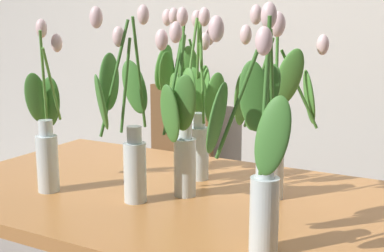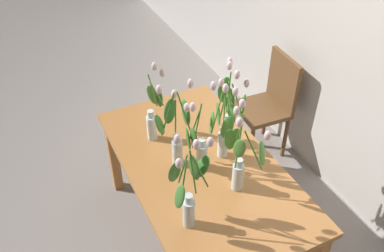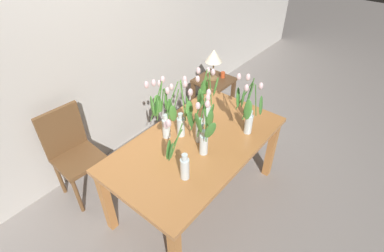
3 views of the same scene
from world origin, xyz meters
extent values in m
cube|color=beige|center=(0.00, 1.26, 1.35)|extent=(9.00, 0.10, 2.70)
cube|color=#B7753D|center=(0.00, 0.00, 0.72)|extent=(1.60, 0.90, 0.04)
cube|color=#B7753D|center=(-0.74, 0.39, 0.35)|extent=(0.07, 0.07, 0.70)
cylinder|color=silver|center=(0.02, -0.01, 0.83)|extent=(0.07, 0.07, 0.18)
cylinder|color=silver|center=(0.02, -0.01, 0.94)|extent=(0.04, 0.04, 0.05)
cylinder|color=silver|center=(0.02, -0.01, 0.80)|extent=(0.06, 0.06, 0.11)
cylinder|color=#3D752D|center=(0.03, -0.05, 1.09)|extent=(0.02, 0.07, 0.30)
ellipsoid|color=silver|center=(0.04, -0.08, 1.24)|extent=(0.04, 0.04, 0.06)
ellipsoid|color=#427F33|center=(0.06, -0.08, 1.04)|extent=(0.10, 0.06, 0.18)
cylinder|color=#3D752D|center=(0.01, -0.06, 1.08)|extent=(0.03, 0.08, 0.27)
ellipsoid|color=silver|center=(0.00, -0.10, 1.22)|extent=(0.04, 0.04, 0.06)
ellipsoid|color=#427F33|center=(0.03, -0.10, 1.01)|extent=(0.09, 0.05, 0.17)
cylinder|color=silver|center=(-0.11, 0.25, 0.83)|extent=(0.07, 0.07, 0.18)
cylinder|color=silver|center=(-0.11, 0.25, 0.94)|extent=(0.04, 0.04, 0.05)
cylinder|color=silver|center=(-0.11, 0.25, 0.80)|extent=(0.06, 0.06, 0.11)
cylinder|color=#478433|center=(-0.17, 0.28, 1.11)|extent=(0.11, 0.06, 0.33)
ellipsoid|color=silver|center=(-0.23, 0.31, 1.29)|extent=(0.04, 0.04, 0.06)
ellipsoid|color=#4C8E38|center=(-0.22, 0.27, 1.11)|extent=(0.07, 0.10, 0.18)
cylinder|color=#478433|center=(-0.12, 0.22, 1.08)|extent=(0.02, 0.06, 0.29)
ellipsoid|color=silver|center=(-0.13, 0.19, 1.23)|extent=(0.04, 0.04, 0.06)
ellipsoid|color=#4C8E38|center=(-0.10, 0.17, 1.02)|extent=(0.10, 0.04, 0.18)
cylinder|color=#478433|center=(-0.09, 0.29, 1.08)|extent=(0.05, 0.08, 0.27)
ellipsoid|color=silver|center=(-0.07, 0.33, 1.22)|extent=(0.04, 0.04, 0.06)
ellipsoid|color=#4C8E38|center=(-0.09, 0.34, 1.03)|extent=(0.07, 0.07, 0.17)
cylinder|color=#478433|center=(-0.15, 0.26, 1.12)|extent=(0.07, 0.03, 0.35)
ellipsoid|color=silver|center=(-0.18, 0.28, 1.29)|extent=(0.04, 0.04, 0.06)
ellipsoid|color=#4C8E38|center=(-0.20, 0.25, 1.09)|extent=(0.07, 0.10, 0.18)
cylinder|color=silver|center=(-0.38, -0.18, 0.83)|extent=(0.07, 0.07, 0.18)
cylinder|color=silver|center=(-0.38, -0.18, 0.94)|extent=(0.04, 0.04, 0.05)
cylinder|color=silver|center=(-0.38, -0.18, 0.80)|extent=(0.06, 0.06, 0.11)
cylinder|color=#56933D|center=(-0.40, -0.12, 1.07)|extent=(0.05, 0.11, 0.25)
ellipsoid|color=silver|center=(-0.42, -0.07, 1.20)|extent=(0.04, 0.04, 0.06)
ellipsoid|color=#427F33|center=(-0.44, -0.09, 1.01)|extent=(0.09, 0.05, 0.18)
cylinder|color=#56933D|center=(-0.41, -0.14, 1.09)|extent=(0.07, 0.07, 0.30)
ellipsoid|color=silver|center=(-0.44, -0.11, 1.25)|extent=(0.04, 0.04, 0.06)
ellipsoid|color=#427F33|center=(-0.46, -0.13, 1.03)|extent=(0.07, 0.10, 0.18)
cylinder|color=silver|center=(-0.08, -0.13, 0.83)|extent=(0.07, 0.07, 0.18)
cylinder|color=silver|center=(-0.08, -0.13, 0.94)|extent=(0.04, 0.04, 0.05)
cylinder|color=silver|center=(-0.08, -0.13, 0.80)|extent=(0.06, 0.06, 0.11)
cylinder|color=#3D752D|center=(-0.10, -0.07, 1.12)|extent=(0.04, 0.10, 0.34)
ellipsoid|color=silver|center=(-0.11, -0.02, 1.29)|extent=(0.04, 0.04, 0.06)
ellipsoid|color=#427F33|center=(-0.14, -0.04, 1.07)|extent=(0.12, 0.04, 0.18)
cylinder|color=#3D752D|center=(-0.12, -0.17, 1.11)|extent=(0.07, 0.07, 0.33)
ellipsoid|color=silver|center=(-0.15, -0.20, 1.28)|extent=(0.04, 0.04, 0.06)
ellipsoid|color=#427F33|center=(-0.12, -0.22, 1.05)|extent=(0.07, 0.11, 0.18)
cylinder|color=#3D752D|center=(-0.11, -0.12, 1.08)|extent=(0.06, 0.02, 0.28)
ellipsoid|color=silver|center=(-0.14, -0.11, 1.23)|extent=(0.04, 0.04, 0.06)
ellipsoid|color=#427F33|center=(-0.16, -0.13, 1.10)|extent=(0.05, 0.11, 0.18)
cylinder|color=silver|center=(-0.02, 0.16, 0.83)|extent=(0.07, 0.07, 0.18)
cylinder|color=silver|center=(-0.02, 0.16, 0.94)|extent=(0.04, 0.04, 0.05)
cylinder|color=silver|center=(-0.02, 0.16, 0.80)|extent=(0.06, 0.06, 0.11)
cylinder|color=#56933D|center=(-0.03, 0.12, 1.11)|extent=(0.03, 0.07, 0.34)
ellipsoid|color=silver|center=(-0.04, 0.09, 1.29)|extent=(0.04, 0.04, 0.06)
ellipsoid|color=#4C8E38|center=(-0.01, 0.07, 1.04)|extent=(0.08, 0.05, 0.17)
cylinder|color=#56933D|center=(-0.06, 0.22, 1.11)|extent=(0.07, 0.11, 0.33)
ellipsoid|color=silver|center=(-0.09, 0.27, 1.28)|extent=(0.04, 0.04, 0.06)
ellipsoid|color=#4C8E38|center=(-0.10, 0.24, 1.10)|extent=(0.07, 0.06, 0.17)
cylinder|color=#56933D|center=(0.00, 0.15, 1.11)|extent=(0.03, 0.03, 0.34)
ellipsoid|color=silver|center=(0.01, 0.14, 1.29)|extent=(0.04, 0.04, 0.06)
ellipsoid|color=#4C8E38|center=(0.05, 0.14, 1.03)|extent=(0.07, 0.09, 0.18)
cylinder|color=#56933D|center=(-0.03, 0.20, 1.07)|extent=(0.02, 0.07, 0.26)
ellipsoid|color=silver|center=(-0.04, 0.24, 1.21)|extent=(0.04, 0.04, 0.06)
ellipsoid|color=#4C8E38|center=(-0.07, 0.24, 1.03)|extent=(0.10, 0.05, 0.18)
cylinder|color=silver|center=(0.38, -0.27, 0.83)|extent=(0.07, 0.07, 0.18)
cylinder|color=silver|center=(0.38, -0.27, 0.94)|extent=(0.04, 0.04, 0.05)
cylinder|color=silver|center=(0.38, -0.27, 0.80)|extent=(0.06, 0.06, 0.11)
cylinder|color=#3D752D|center=(0.37, -0.20, 1.10)|extent=(0.03, 0.12, 0.30)
ellipsoid|color=silver|center=(0.35, -0.14, 1.26)|extent=(0.04, 0.04, 0.06)
ellipsoid|color=#427F33|center=(0.33, -0.17, 1.09)|extent=(0.11, 0.07, 0.18)
cylinder|color=#3D752D|center=(0.31, -0.27, 1.10)|extent=(0.12, 0.01, 0.29)
ellipsoid|color=silver|center=(0.26, -0.27, 1.25)|extent=(0.04, 0.04, 0.06)
ellipsoid|color=#427F33|center=(0.27, -0.30, 1.05)|extent=(0.05, 0.08, 0.17)
cylinder|color=#3D752D|center=(0.37, -0.24, 1.11)|extent=(0.03, 0.05, 0.34)
ellipsoid|color=silver|center=(0.36, -0.22, 1.28)|extent=(0.04, 0.04, 0.06)
ellipsoid|color=#427F33|center=(0.33, -0.21, 1.09)|extent=(0.08, 0.06, 0.18)
cylinder|color=#3D752D|center=(0.39, -0.30, 1.08)|extent=(0.02, 0.05, 0.29)
ellipsoid|color=silver|center=(0.39, -0.32, 1.23)|extent=(0.04, 0.04, 0.06)
ellipsoid|color=#427F33|center=(0.42, -0.34, 1.03)|extent=(0.09, 0.06, 0.18)
cylinder|color=silver|center=(0.27, 0.10, 0.83)|extent=(0.07, 0.07, 0.18)
cylinder|color=silver|center=(0.27, 0.10, 0.94)|extent=(0.04, 0.04, 0.05)
cylinder|color=silver|center=(0.27, 0.10, 0.80)|extent=(0.06, 0.06, 0.11)
cylinder|color=#478433|center=(0.33, 0.14, 1.07)|extent=(0.10, 0.08, 0.24)
ellipsoid|color=silver|center=(0.38, 0.18, 1.20)|extent=(0.04, 0.04, 0.06)
ellipsoid|color=#4C8E38|center=(0.35, 0.19, 1.05)|extent=(0.08, 0.09, 0.17)
cylinder|color=#478433|center=(0.28, 0.08, 1.10)|extent=(0.02, 0.04, 0.32)
ellipsoid|color=silver|center=(0.29, 0.07, 1.26)|extent=(0.04, 0.04, 0.06)
ellipsoid|color=#4C8E38|center=(0.32, 0.06, 1.12)|extent=(0.12, 0.06, 0.18)
cylinder|color=#478433|center=(0.22, 0.12, 1.12)|extent=(0.08, 0.04, 0.34)
ellipsoid|color=silver|center=(0.19, 0.14, 1.29)|extent=(0.04, 0.04, 0.06)
ellipsoid|color=#4C8E38|center=(0.17, 0.12, 1.05)|extent=(0.08, 0.08, 0.18)
cylinder|color=#478433|center=(0.21, 0.11, 1.09)|extent=(0.10, 0.03, 0.28)
ellipsoid|color=silver|center=(0.16, 0.13, 1.23)|extent=(0.04, 0.04, 0.06)
ellipsoid|color=#4C8E38|center=(0.16, 0.10, 1.04)|extent=(0.05, 0.09, 0.18)
cube|color=brown|center=(-0.64, 0.91, 0.45)|extent=(0.42, 0.42, 0.04)
cylinder|color=brown|center=(-0.48, 0.73, 0.21)|extent=(0.04, 0.04, 0.43)
cylinder|color=brown|center=(-0.82, 0.75, 0.21)|extent=(0.04, 0.04, 0.43)
cylinder|color=brown|center=(-0.46, 1.07, 0.21)|extent=(0.04, 0.04, 0.43)
cylinder|color=brown|center=(-0.80, 1.09, 0.21)|extent=(0.04, 0.04, 0.43)
cube|color=brown|center=(-0.63, 1.09, 0.70)|extent=(0.40, 0.06, 0.46)
camera|label=1|loc=(0.77, -1.31, 1.26)|focal=47.33mm
camera|label=2|loc=(1.65, -0.87, 2.56)|focal=38.40mm
camera|label=3|loc=(-1.49, -1.15, 2.37)|focal=27.24mm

